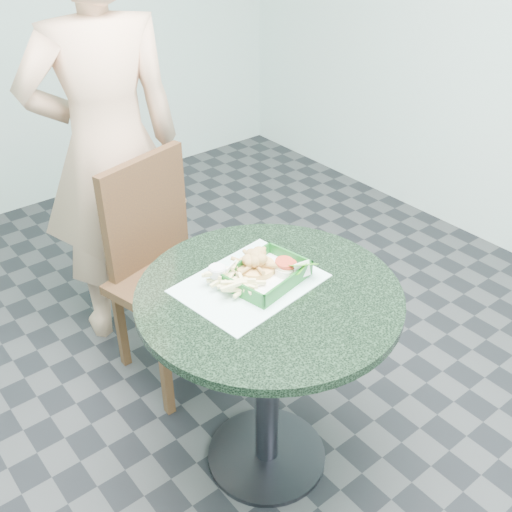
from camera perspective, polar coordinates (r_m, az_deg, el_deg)
floor at (r=2.37m, az=1.01°, el=-18.50°), size 4.00×5.00×0.02m
cafe_table at (r=1.95m, az=1.17°, el=-7.85°), size 0.82×0.82×0.75m
dining_chair at (r=2.44m, az=-8.88°, el=-0.17°), size 0.42×0.42×0.93m
diner_person at (r=2.50m, az=-14.35°, el=13.10°), size 0.85×0.65×2.09m
placemat at (r=1.87m, az=-0.58°, el=-3.10°), size 0.46×0.37×0.00m
food_basket at (r=1.87m, az=1.03°, el=-2.51°), size 0.24×0.18×0.05m
crab_sandwich at (r=1.89m, az=0.19°, el=-0.88°), size 0.13×0.13×0.07m
fries_pile at (r=1.84m, az=-2.22°, el=-2.29°), size 0.14×0.15×0.05m
sauce_ramekin at (r=1.87m, az=-3.63°, el=-1.41°), size 0.05×0.05×0.03m
garnish_cup at (r=1.87m, az=3.32°, el=-1.75°), size 0.11×0.10×0.04m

